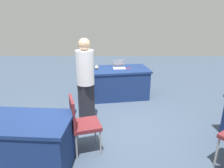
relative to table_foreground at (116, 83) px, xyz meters
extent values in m
plane|color=#3D4C60|center=(0.14, 1.66, -0.39)|extent=(14.40, 14.40, 0.00)
cube|color=navy|center=(0.00, 0.00, 0.36)|extent=(1.82, 1.16, 0.05)
cube|color=navy|center=(0.00, 0.00, -0.03)|extent=(1.75, 1.12, 0.72)
cube|color=navy|center=(1.38, 2.76, 0.36)|extent=(1.52, 0.88, 0.05)
cube|color=navy|center=(1.38, 2.76, -0.03)|extent=(1.46, 0.84, 0.72)
cylinder|color=#9E9993|center=(-1.46, 2.70, -0.15)|extent=(0.03, 0.03, 0.47)
cylinder|color=#9E9993|center=(0.37, 2.10, -0.17)|extent=(0.03, 0.03, 0.43)
cylinder|color=#9E9993|center=(0.26, 2.46, -0.17)|extent=(0.03, 0.03, 0.43)
cylinder|color=#9E9993|center=(0.73, 2.22, -0.17)|extent=(0.03, 0.03, 0.43)
cylinder|color=#9E9993|center=(0.62, 2.58, -0.17)|extent=(0.03, 0.03, 0.43)
cube|color=maroon|center=(0.49, 2.34, 0.07)|extent=(0.55, 0.55, 0.06)
cube|color=maroon|center=(0.69, 2.40, 0.33)|extent=(0.16, 0.41, 0.45)
cube|color=#26262D|center=(0.60, 1.41, 0.03)|extent=(0.32, 0.33, 0.84)
cylinder|color=white|center=(0.60, 1.41, 0.78)|extent=(0.48, 0.48, 0.66)
sphere|color=tan|center=(0.60, 1.41, 1.22)|extent=(0.23, 0.23, 0.23)
cube|color=silver|center=(-0.09, -0.03, 0.39)|extent=(0.34, 0.25, 0.02)
cube|color=#B7B7BC|center=(-0.08, -0.17, 0.50)|extent=(0.32, 0.11, 0.19)
sphere|color=beige|center=(0.49, 0.06, 0.44)|extent=(0.10, 0.10, 0.10)
cube|color=red|center=(-0.31, -0.02, 0.39)|extent=(0.18, 0.10, 0.01)
camera|label=1|loc=(0.05, 5.30, 1.78)|focal=33.72mm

